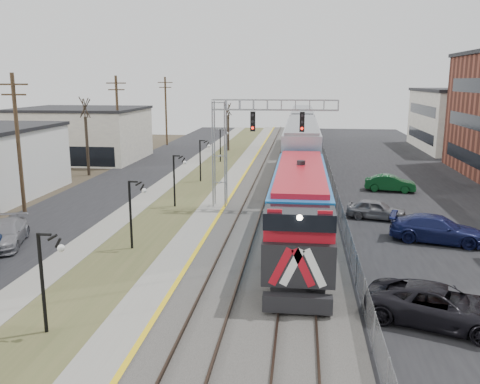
# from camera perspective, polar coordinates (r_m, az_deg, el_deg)

# --- Properties ---
(street_west) EXTENTS (7.00, 120.00, 0.04)m
(street_west) POSITION_cam_1_polar(r_m,az_deg,el_deg) (47.90, -13.99, 0.67)
(street_west) COLOR black
(street_west) RESTS_ON ground
(sidewalk) EXTENTS (2.00, 120.00, 0.08)m
(sidewalk) POSITION_cam_1_polar(r_m,az_deg,el_deg) (46.49, -8.81, 0.57)
(sidewalk) COLOR gray
(sidewalk) RESTS_ON ground
(grass_median) EXTENTS (4.00, 120.00, 0.06)m
(grass_median) POSITION_cam_1_polar(r_m,az_deg,el_deg) (45.78, -5.19, 0.47)
(grass_median) COLOR #454D29
(grass_median) RESTS_ON ground
(platform) EXTENTS (2.00, 120.00, 0.24)m
(platform) POSITION_cam_1_polar(r_m,az_deg,el_deg) (45.23, -1.47, 0.48)
(platform) COLOR gray
(platform) RESTS_ON ground
(ballast_bed) EXTENTS (8.00, 120.00, 0.20)m
(ballast_bed) POSITION_cam_1_polar(r_m,az_deg,el_deg) (44.79, 4.87, 0.30)
(ballast_bed) COLOR #595651
(ballast_bed) RESTS_ON ground
(parking_lot) EXTENTS (16.00, 120.00, 0.04)m
(parking_lot) POSITION_cam_1_polar(r_m,az_deg,el_deg) (46.00, 19.98, -0.20)
(parking_lot) COLOR black
(parking_lot) RESTS_ON ground
(platform_edge) EXTENTS (0.24, 120.00, 0.01)m
(platform_edge) POSITION_cam_1_polar(r_m,az_deg,el_deg) (45.09, -0.36, 0.61)
(platform_edge) COLOR gold
(platform_edge) RESTS_ON platform
(track_near) EXTENTS (1.58, 120.00, 0.15)m
(track_near) POSITION_cam_1_polar(r_m,az_deg,el_deg) (44.86, 2.32, 0.58)
(track_near) COLOR #2D2119
(track_near) RESTS_ON ballast_bed
(track_far) EXTENTS (1.58, 120.00, 0.15)m
(track_far) POSITION_cam_1_polar(r_m,az_deg,el_deg) (44.73, 6.80, 0.47)
(track_far) COLOR #2D2119
(track_far) RESTS_ON ballast_bed
(train) EXTENTS (3.00, 63.05, 5.33)m
(train) POSITION_cam_1_polar(r_m,az_deg,el_deg) (52.39, 6.92, 5.10)
(train) COLOR #155FAD
(train) RESTS_ON ground
(signal_gantry) EXTENTS (9.00, 1.07, 8.15)m
(signal_gantry) POSITION_cam_1_polar(r_m,az_deg,el_deg) (37.22, 0.30, 6.44)
(signal_gantry) COLOR gray
(signal_gantry) RESTS_ON ground
(lampposts) EXTENTS (0.14, 62.14, 4.00)m
(lampposts) POSITION_cam_1_polar(r_m,az_deg,el_deg) (29.63, -12.01, -2.44)
(lampposts) COLOR black
(lampposts) RESTS_ON ground
(utility_poles) EXTENTS (0.28, 80.28, 10.00)m
(utility_poles) POSITION_cam_1_polar(r_m,az_deg,el_deg) (39.51, -23.62, 4.89)
(utility_poles) COLOR #4C3823
(utility_poles) RESTS_ON ground
(fence) EXTENTS (0.04, 120.00, 1.60)m
(fence) POSITION_cam_1_polar(r_m,az_deg,el_deg) (44.70, 10.27, 1.03)
(fence) COLOR gray
(fence) RESTS_ON ground
(bare_trees) EXTENTS (12.30, 42.30, 5.95)m
(bare_trees) POSITION_cam_1_polar(r_m,az_deg,el_deg) (51.48, -13.83, 4.50)
(bare_trees) COLOR #382D23
(bare_trees) RESTS_ON ground
(car_lot_c) EXTENTS (6.15, 4.34, 1.56)m
(car_lot_c) POSITION_cam_1_polar(r_m,az_deg,el_deg) (21.84, 21.46, -11.90)
(car_lot_c) COLOR black
(car_lot_c) RESTS_ON ground
(car_lot_d) EXTENTS (5.84, 3.51, 1.59)m
(car_lot_d) POSITION_cam_1_polar(r_m,az_deg,el_deg) (32.42, 21.27, -3.96)
(car_lot_d) COLOR #161C4D
(car_lot_d) RESTS_ON ground
(car_lot_e) EXTENTS (4.29, 2.53, 1.37)m
(car_lot_e) POSITION_cam_1_polar(r_m,az_deg,el_deg) (36.47, 15.03, -1.95)
(car_lot_e) COLOR slate
(car_lot_e) RESTS_ON ground
(car_lot_f) EXTENTS (4.47, 2.12, 1.41)m
(car_lot_f) POSITION_cam_1_polar(r_m,az_deg,el_deg) (45.95, 16.50, 0.91)
(car_lot_f) COLOR #0D451E
(car_lot_f) RESTS_ON ground
(car_street_b) EXTENTS (3.41, 5.25, 1.41)m
(car_street_b) POSITION_cam_1_polar(r_m,az_deg,el_deg) (32.60, -24.82, -4.34)
(car_street_b) COLOR gray
(car_street_b) RESTS_ON ground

